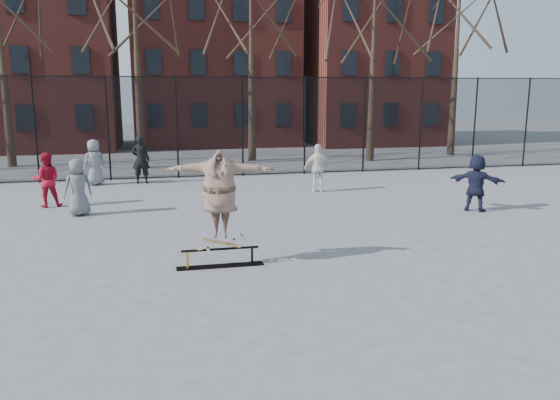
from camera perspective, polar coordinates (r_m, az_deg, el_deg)
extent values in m
plane|color=slate|center=(9.79, 0.61, -9.23)|extent=(100.00, 100.00, 0.00)
cube|color=black|center=(11.02, -6.25, -6.87)|extent=(1.73, 0.27, 0.01)
cylinder|color=orange|center=(10.92, -9.64, -6.19)|extent=(0.04, 0.04, 0.36)
cylinder|color=black|center=(11.05, -2.94, -5.83)|extent=(0.04, 0.04, 0.36)
cylinder|color=black|center=(10.92, -6.29, -5.12)|extent=(1.53, 0.05, 0.05)
imported|color=#4B3D99|center=(10.68, -6.30, -0.01)|extent=(2.20, 0.91, 1.73)
imported|color=slate|center=(21.22, -18.82, 3.75)|extent=(0.98, 0.88, 1.69)
imported|color=black|center=(21.09, -14.34, 4.12)|extent=(0.69, 0.48, 1.80)
imported|color=#B00F27|center=(17.74, -23.21, 1.95)|extent=(0.86, 0.71, 1.63)
imported|color=silver|center=(18.78, 4.01, 3.35)|extent=(1.01, 0.53, 1.65)
imported|color=#1B1E36|center=(16.71, 19.82, 1.71)|extent=(1.48, 1.39, 1.66)
imported|color=#5E5E62|center=(16.16, -20.36, 1.26)|extent=(0.92, 0.78, 1.60)
cylinder|color=black|center=(22.43, -24.20, 6.71)|extent=(0.07, 0.07, 4.00)
cylinder|color=black|center=(22.06, -17.54, 7.12)|extent=(0.07, 0.07, 4.00)
cylinder|color=black|center=(21.98, -10.72, 7.43)|extent=(0.07, 0.07, 4.00)
cylinder|color=black|center=(22.21, -3.95, 7.64)|extent=(0.07, 0.07, 4.00)
cylinder|color=black|center=(22.74, 2.60, 7.75)|extent=(0.07, 0.07, 4.00)
cylinder|color=black|center=(23.55, 8.78, 7.75)|extent=(0.07, 0.07, 4.00)
cylinder|color=black|center=(24.60, 14.49, 7.68)|extent=(0.07, 0.07, 4.00)
cylinder|color=black|center=(25.88, 19.68, 7.54)|extent=(0.07, 0.07, 4.00)
cylinder|color=black|center=(27.34, 24.35, 7.37)|extent=(0.07, 0.07, 4.00)
cube|color=black|center=(22.07, -7.06, 7.56)|extent=(34.00, 0.01, 4.00)
cylinder|color=black|center=(22.03, -7.19, 12.65)|extent=(34.00, 0.04, 0.04)
cone|color=black|center=(27.51, -26.18, 7.89)|extent=(0.40, 0.40, 4.62)
cone|color=black|center=(25.47, -14.65, 8.48)|extent=(0.40, 0.40, 4.62)
cone|color=black|center=(27.14, -2.73, 8.99)|extent=(0.40, 0.40, 4.62)
cone|color=black|center=(27.37, 9.31, 8.88)|extent=(0.40, 0.40, 4.62)
cone|color=black|center=(30.95, 18.03, 8.75)|extent=(0.40, 0.40, 4.62)
cube|color=maroon|center=(35.70, -24.39, 14.53)|extent=(9.00, 7.00, 12.00)
cube|color=maroon|center=(35.24, -6.82, 16.30)|extent=(10.00, 7.00, 13.00)
cube|color=maroon|center=(37.52, 9.11, 14.41)|extent=(8.00, 7.00, 11.00)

